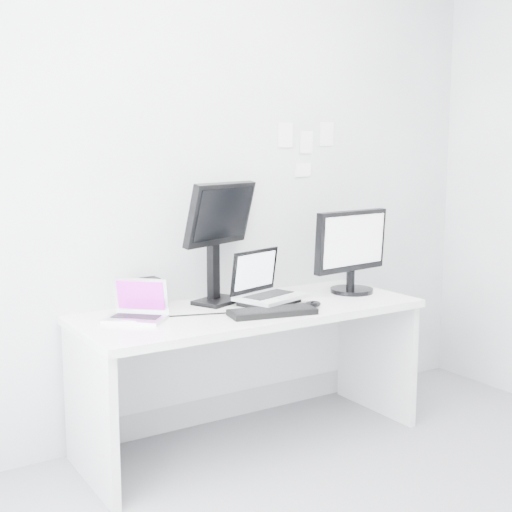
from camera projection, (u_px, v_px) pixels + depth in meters
name	position (u px, v px, depth m)	size (l,w,h in m)	color
back_wall	(217.00, 184.00, 3.75)	(3.60, 3.60, 0.00)	silver
desk	(251.00, 376.00, 3.61)	(1.80, 0.70, 0.73)	white
macbook	(135.00, 300.00, 3.26)	(0.27, 0.21, 0.21)	silver
speaker	(150.00, 293.00, 3.51)	(0.08, 0.08, 0.16)	black
dell_laptop	(271.00, 277.00, 3.61)	(0.35, 0.27, 0.29)	#B9BCC1
rear_monitor	(217.00, 241.00, 3.61)	(0.48, 0.17, 0.66)	black
samsung_monitor	(353.00, 250.00, 3.89)	(0.53, 0.24, 0.49)	black
keyboard	(272.00, 312.00, 3.39)	(0.43, 0.15, 0.03)	black
mouse	(312.00, 305.00, 3.53)	(0.11, 0.07, 0.04)	black
wall_note_0	(285.00, 135.00, 3.94)	(0.10, 0.00, 0.14)	white
wall_note_1	(306.00, 142.00, 4.03)	(0.09, 0.00, 0.13)	white
wall_note_2	(327.00, 134.00, 4.10)	(0.10, 0.00, 0.14)	white
wall_note_3	(303.00, 170.00, 4.04)	(0.11, 0.00, 0.08)	white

